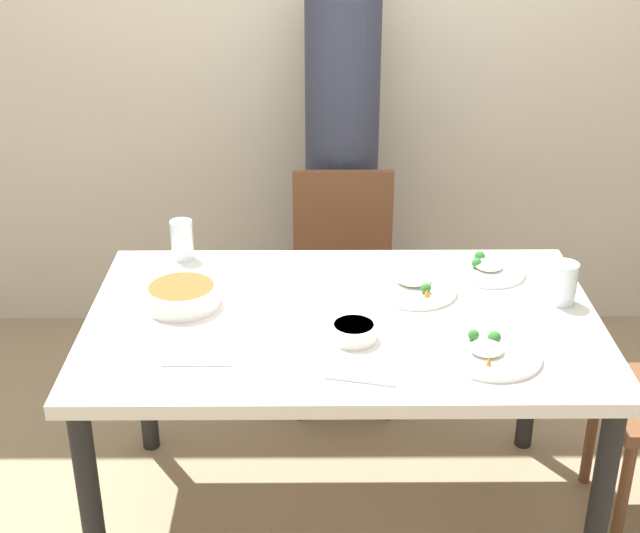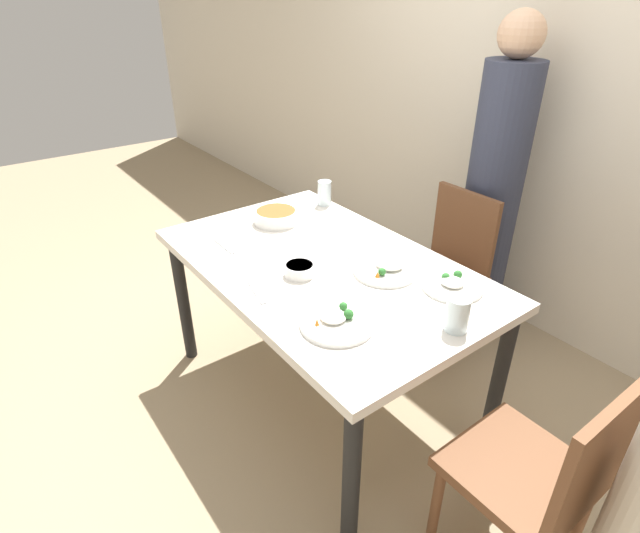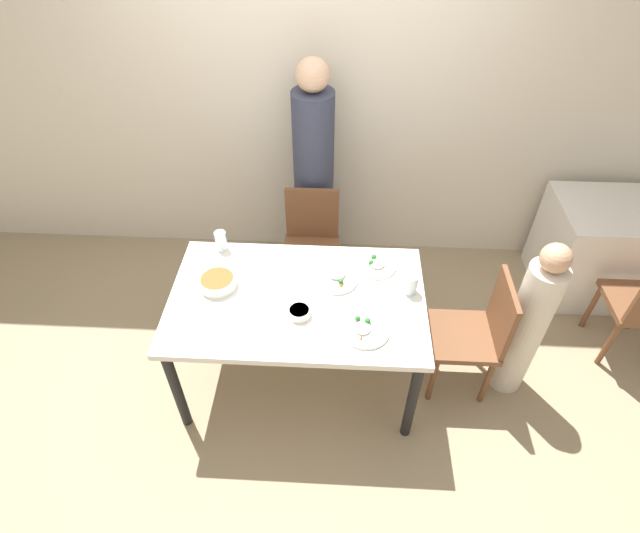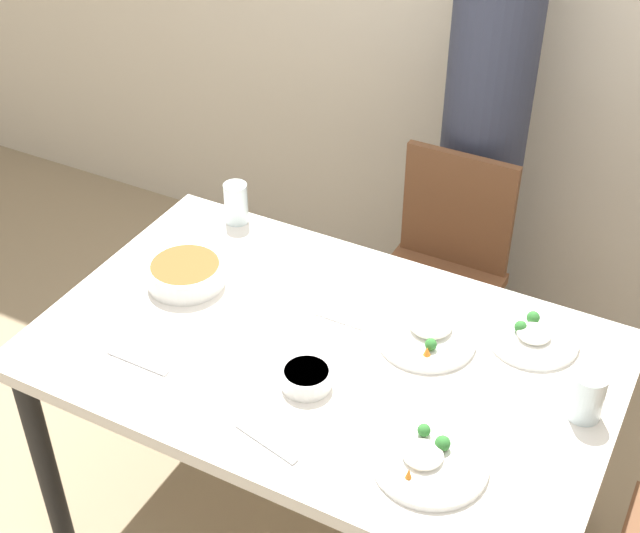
{
  "view_description": "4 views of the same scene",
  "coord_description": "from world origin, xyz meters",
  "px_view_note": "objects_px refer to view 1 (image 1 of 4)",
  "views": [
    {
      "loc": [
        -0.08,
        -2.24,
        1.96
      ],
      "look_at": [
        -0.07,
        -0.08,
        0.94
      ],
      "focal_mm": 50.0,
      "sensor_mm": 36.0,
      "label": 1
    },
    {
      "loc": [
        1.47,
        -1.11,
        1.77
      ],
      "look_at": [
        0.08,
        -0.08,
        0.79
      ],
      "focal_mm": 28.0,
      "sensor_mm": 36.0,
      "label": 2
    },
    {
      "loc": [
        0.23,
        -1.94,
        2.82
      ],
      "look_at": [
        0.13,
        0.05,
        0.95
      ],
      "focal_mm": 28.0,
      "sensor_mm": 36.0,
      "label": 3
    },
    {
      "loc": [
        0.78,
        -1.5,
        2.26
      ],
      "look_at": [
        -0.02,
        0.02,
        0.98
      ],
      "focal_mm": 50.0,
      "sensor_mm": 36.0,
      "label": 4
    }
  ],
  "objects_px": {
    "person_adult": "(342,170)",
    "glass_water_tall": "(182,240)",
    "plate_rice_adult": "(414,286)",
    "bowl_curry": "(182,295)",
    "chair_adult_spot": "(343,279)"
  },
  "relations": [
    {
      "from": "person_adult",
      "to": "glass_water_tall",
      "type": "height_order",
      "value": "person_adult"
    },
    {
      "from": "plate_rice_adult",
      "to": "glass_water_tall",
      "type": "height_order",
      "value": "glass_water_tall"
    },
    {
      "from": "bowl_curry",
      "to": "plate_rice_adult",
      "type": "xyz_separation_m",
      "value": [
        0.69,
        0.09,
        -0.02
      ]
    },
    {
      "from": "glass_water_tall",
      "to": "bowl_curry",
      "type": "bearing_deg",
      "value": -82.85
    },
    {
      "from": "person_adult",
      "to": "plate_rice_adult",
      "type": "bearing_deg",
      "value": -78.57
    },
    {
      "from": "bowl_curry",
      "to": "plate_rice_adult",
      "type": "relative_size",
      "value": 0.84
    },
    {
      "from": "person_adult",
      "to": "plate_rice_adult",
      "type": "xyz_separation_m",
      "value": [
        0.19,
        -0.95,
        -0.04
      ]
    },
    {
      "from": "bowl_curry",
      "to": "glass_water_tall",
      "type": "relative_size",
      "value": 1.67
    },
    {
      "from": "person_adult",
      "to": "glass_water_tall",
      "type": "relative_size",
      "value": 13.01
    },
    {
      "from": "chair_adult_spot",
      "to": "plate_rice_adult",
      "type": "xyz_separation_m",
      "value": [
        0.19,
        -0.63,
        0.29
      ]
    },
    {
      "from": "bowl_curry",
      "to": "glass_water_tall",
      "type": "height_order",
      "value": "glass_water_tall"
    },
    {
      "from": "plate_rice_adult",
      "to": "glass_water_tall",
      "type": "distance_m",
      "value": 0.77
    },
    {
      "from": "person_adult",
      "to": "glass_water_tall",
      "type": "xyz_separation_m",
      "value": [
        -0.54,
        -0.71,
        0.01
      ]
    },
    {
      "from": "person_adult",
      "to": "bowl_curry",
      "type": "relative_size",
      "value": 7.77
    },
    {
      "from": "bowl_curry",
      "to": "glass_water_tall",
      "type": "distance_m",
      "value": 0.33
    }
  ]
}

